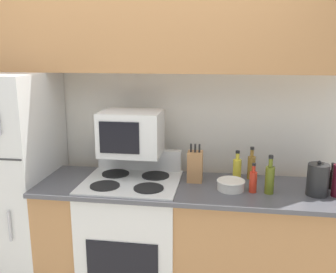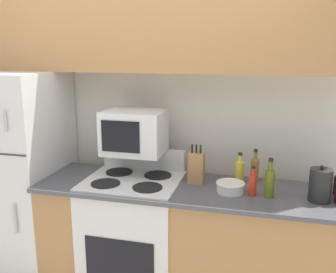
{
  "view_description": "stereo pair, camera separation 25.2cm",
  "coord_description": "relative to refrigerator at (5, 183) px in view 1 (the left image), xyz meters",
  "views": [
    {
      "loc": [
        0.59,
        -2.17,
        1.85
      ],
      "look_at": [
        0.23,
        0.26,
        1.28
      ],
      "focal_mm": 40.0,
      "sensor_mm": 36.0,
      "label": 1
    },
    {
      "loc": [
        0.84,
        -2.12,
        1.85
      ],
      "look_at": [
        0.23,
        0.26,
        1.28
      ],
      "focal_mm": 40.0,
      "sensor_mm": 36.0,
      "label": 2
    }
  ],
  "objects": [
    {
      "name": "upper_cabinets",
      "position": [
        1.07,
        0.2,
        1.17
      ],
      "size": [
        2.88,
        0.31,
        0.65
      ],
      "color": "#B27A47",
      "rests_on": "refrigerator"
    },
    {
      "name": "bowl",
      "position": [
        1.72,
        -0.11,
        0.12
      ],
      "size": [
        0.19,
        0.19,
        0.07
      ],
      "color": "silver",
      "rests_on": "lower_cabinets"
    },
    {
      "name": "kettle",
      "position": [
        2.28,
        -0.12,
        0.19
      ],
      "size": [
        0.14,
        0.14,
        0.23
      ],
      "color": "black",
      "rests_on": "lower_cabinets"
    },
    {
      "name": "bottle_cooking_spray",
      "position": [
        1.77,
        0.09,
        0.17
      ],
      "size": [
        0.06,
        0.06,
        0.22
      ],
      "color": "gold",
      "rests_on": "lower_cabinets"
    },
    {
      "name": "refrigerator",
      "position": [
        0.0,
        0.0,
        0.0
      ],
      "size": [
        0.75,
        0.72,
        1.69
      ],
      "color": "silver",
      "rests_on": "ground_plane"
    },
    {
      "name": "bottle_soy_sauce",
      "position": [
        2.4,
        0.02,
        0.15
      ],
      "size": [
        0.05,
        0.05,
        0.18
      ],
      "color": "black",
      "rests_on": "lower_cabinets"
    },
    {
      "name": "bottle_olive_oil",
      "position": [
        1.97,
        -0.13,
        0.19
      ],
      "size": [
        0.06,
        0.06,
        0.26
      ],
      "color": "#5B6619",
      "rests_on": "lower_cabinets"
    },
    {
      "name": "microwave",
      "position": [
        1.0,
        0.05,
        0.42
      ],
      "size": [
        0.44,
        0.33,
        0.32
      ],
      "color": "silver",
      "rests_on": "stove"
    },
    {
      "name": "stove",
      "position": [
        1.03,
        -0.07,
        -0.36
      ],
      "size": [
        0.68,
        0.61,
        1.1
      ],
      "color": "silver",
      "rests_on": "ground_plane"
    },
    {
      "name": "bottle_vinegar",
      "position": [
        1.87,
        0.14,
        0.18
      ],
      "size": [
        0.06,
        0.06,
        0.24
      ],
      "color": "olive",
      "rests_on": "lower_cabinets"
    },
    {
      "name": "lower_cabinets",
      "position": [
        1.44,
        -0.06,
        -0.38
      ],
      "size": [
        2.13,
        0.62,
        0.93
      ],
      "color": "#B27A47",
      "rests_on": "ground_plane"
    },
    {
      "name": "wall_back",
      "position": [
        1.07,
        0.38,
        0.43
      ],
      "size": [
        8.0,
        0.05,
        2.55
      ],
      "color": "silver",
      "rests_on": "ground_plane"
    },
    {
      "name": "knife_block",
      "position": [
        1.47,
        0.02,
        0.19
      ],
      "size": [
        0.11,
        0.11,
        0.28
      ],
      "color": "#B27A47",
      "rests_on": "lower_cabinets"
    },
    {
      "name": "bottle_hot_sauce",
      "position": [
        1.87,
        -0.13,
        0.16
      ],
      "size": [
        0.05,
        0.05,
        0.2
      ],
      "color": "red",
      "rests_on": "lower_cabinets"
    }
  ]
}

